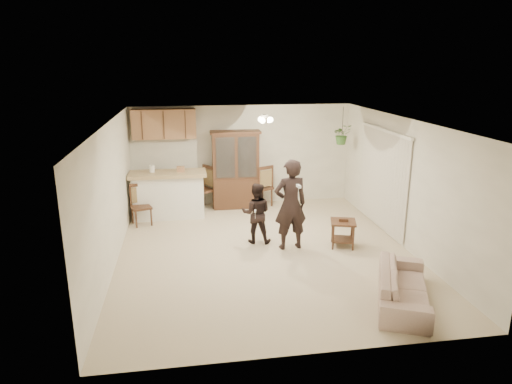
{
  "coord_description": "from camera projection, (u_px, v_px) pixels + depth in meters",
  "views": [
    {
      "loc": [
        -1.43,
        -8.01,
        3.52
      ],
      "look_at": [
        -0.1,
        0.4,
        1.09
      ],
      "focal_mm": 32.0,
      "sensor_mm": 36.0,
      "label": 1
    }
  ],
  "objects": [
    {
      "name": "wall_right",
      "position": [
        404.0,
        183.0,
        8.86
      ],
      "size": [
        0.02,
        6.5,
        2.5
      ],
      "primitive_type": "cube",
      "color": "white",
      "rests_on": "ground"
    },
    {
      "name": "side_table",
      "position": [
        343.0,
        233.0,
        8.97
      ],
      "size": [
        0.59,
        0.59,
        0.58
      ],
      "rotation": [
        0.0,
        0.0,
        -0.28
      ],
      "color": "#351F13",
      "rests_on": "floor"
    },
    {
      "name": "adult",
      "position": [
        290.0,
        204.0,
        8.72
      ],
      "size": [
        0.7,
        0.5,
        1.8
      ],
      "primitive_type": "imported",
      "rotation": [
        0.0,
        0.0,
        3.25
      ],
      "color": "black",
      "rests_on": "floor"
    },
    {
      "name": "wall_front",
      "position": [
        313.0,
        262.0,
        5.36
      ],
      "size": [
        5.5,
        0.02,
        2.5
      ],
      "primitive_type": "cube",
      "color": "white",
      "rests_on": "ground"
    },
    {
      "name": "wall_back",
      "position": [
        242.0,
        155.0,
        11.53
      ],
      "size": [
        5.5,
        0.02,
        2.5
      ],
      "primitive_type": "cube",
      "color": "white",
      "rests_on": "ground"
    },
    {
      "name": "controller_adult",
      "position": [
        299.0,
        186.0,
        8.21
      ],
      "size": [
        0.06,
        0.16,
        0.05
      ],
      "primitive_type": "cube",
      "rotation": [
        0.0,
        0.0,
        3.25
      ],
      "color": "white",
      "rests_on": "adult"
    },
    {
      "name": "upper_cabinets",
      "position": [
        164.0,
        124.0,
        10.84
      ],
      "size": [
        1.5,
        0.34,
        0.7
      ],
      "primitive_type": "cube",
      "color": "brown",
      "rests_on": "wall_back"
    },
    {
      "name": "controller_child",
      "position": [
        255.0,
        211.0,
        8.78
      ],
      "size": [
        0.06,
        0.11,
        0.03
      ],
      "primitive_type": "cube",
      "rotation": [
        0.0,
        0.0,
        2.92
      ],
      "color": "white",
      "rests_on": "child"
    },
    {
      "name": "chair_bar",
      "position": [
        142.0,
        214.0,
        10.18
      ],
      "size": [
        0.52,
        0.52,
        0.92
      ],
      "rotation": [
        0.0,
        0.0,
        0.33
      ],
      "color": "#351F13",
      "rests_on": "floor"
    },
    {
      "name": "sofa",
      "position": [
        404.0,
        280.0,
        6.84
      ],
      "size": [
        1.42,
        2.01,
        0.73
      ],
      "primitive_type": "imported",
      "rotation": [
        0.0,
        0.0,
        1.16
      ],
      "color": "beige",
      "rests_on": "floor"
    },
    {
      "name": "china_hutch",
      "position": [
        236.0,
        170.0,
        11.24
      ],
      "size": [
        1.23,
        0.5,
        1.92
      ],
      "rotation": [
        0.0,
        0.0,
        -0.02
      ],
      "color": "#351F13",
      "rests_on": "floor"
    },
    {
      "name": "chair_hutch_right",
      "position": [
        261.0,
        194.0,
        11.51
      ],
      "size": [
        0.64,
        0.64,
        1.07
      ],
      "rotation": [
        0.0,
        0.0,
        3.62
      ],
      "color": "#351F13",
      "rests_on": "floor"
    },
    {
      "name": "chair_hutch_left",
      "position": [
        202.0,
        197.0,
        11.28
      ],
      "size": [
        0.66,
        0.66,
        1.07
      ],
      "rotation": [
        0.0,
        0.0,
        -0.99
      ],
      "color": "#351F13",
      "rests_on": "floor"
    },
    {
      "name": "ceiling",
      "position": [
        265.0,
        121.0,
        8.1
      ],
      "size": [
        5.5,
        6.5,
        0.02
      ],
      "primitive_type": "cube",
      "color": "silver",
      "rests_on": "wall_back"
    },
    {
      "name": "vertical_blinds",
      "position": [
        382.0,
        179.0,
        9.75
      ],
      "size": [
        0.06,
        2.3,
        2.1
      ],
      "primitive_type": null,
      "color": "beige",
      "rests_on": "wall_right"
    },
    {
      "name": "hanging_plant",
      "position": [
        342.0,
        134.0,
        10.9
      ],
      "size": [
        0.43,
        0.37,
        0.48
      ],
      "primitive_type": "imported",
      "color": "#305C25",
      "rests_on": "ceiling"
    },
    {
      "name": "child",
      "position": [
        256.0,
        210.0,
        9.08
      ],
      "size": [
        0.75,
        0.65,
        1.35
      ],
      "primitive_type": "imported",
      "rotation": [
        0.0,
        0.0,
        2.92
      ],
      "color": "black",
      "rests_on": "floor"
    },
    {
      "name": "ceiling_fixture",
      "position": [
        265.0,
        119.0,
        9.3
      ],
      "size": [
        0.36,
        0.36,
        0.2
      ],
      "primitive_type": null,
      "color": "beige",
      "rests_on": "ceiling"
    },
    {
      "name": "bar_top",
      "position": [
        168.0,
        174.0,
        10.45
      ],
      "size": [
        1.75,
        0.7,
        0.08
      ],
      "primitive_type": "cube",
      "color": "tan",
      "rests_on": "breakfast_bar"
    },
    {
      "name": "floor",
      "position": [
        264.0,
        252.0,
        8.79
      ],
      "size": [
        6.5,
        6.5,
        0.0
      ],
      "primitive_type": "plane",
      "color": "beige",
      "rests_on": "ground"
    },
    {
      "name": "plant_cord",
      "position": [
        343.0,
        121.0,
        10.81
      ],
      "size": [
        0.01,
        0.01,
        0.65
      ],
      "primitive_type": "cylinder",
      "color": "black",
      "rests_on": "ceiling"
    },
    {
      "name": "breakfast_bar",
      "position": [
        169.0,
        197.0,
        10.6
      ],
      "size": [
        1.6,
        0.55,
        1.0
      ],
      "primitive_type": "cube",
      "color": "white",
      "rests_on": "floor"
    },
    {
      "name": "wall_left",
      "position": [
        111.0,
        196.0,
        8.03
      ],
      "size": [
        0.02,
        6.5,
        2.5
      ],
      "primitive_type": "cube",
      "color": "white",
      "rests_on": "ground"
    }
  ]
}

